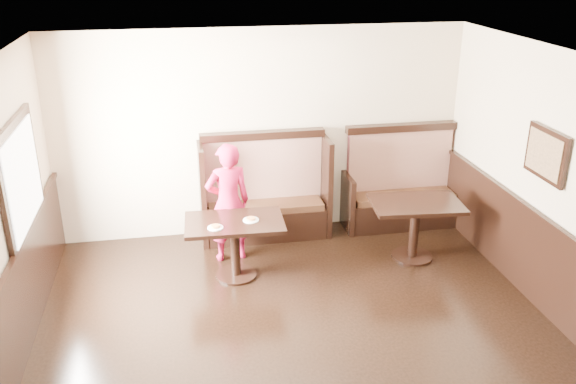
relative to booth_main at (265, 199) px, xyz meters
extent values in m
plane|color=beige|center=(0.00, 0.20, 0.87)|extent=(5.50, 0.00, 5.50)
plane|color=white|center=(0.00, -3.30, 2.27)|extent=(7.00, 7.00, 0.00)
cube|color=black|center=(-2.71, -1.40, 1.02)|extent=(0.05, 1.50, 1.20)
cube|color=white|center=(-2.69, -1.40, 1.02)|extent=(0.01, 1.30, 1.00)
cube|color=black|center=(2.71, -2.10, 1.17)|extent=(0.04, 0.70, 0.55)
cube|color=olive|center=(2.69, -2.10, 1.17)|extent=(0.01, 0.60, 0.45)
cube|color=black|center=(0.00, -0.08, -0.32)|extent=(1.60, 0.50, 0.42)
cube|color=#3A2112|center=(0.00, -0.08, -0.07)|extent=(1.54, 0.46, 0.09)
cube|color=#4C0F1D|center=(0.00, 0.13, 0.37)|extent=(1.60, 0.12, 0.92)
cube|color=black|center=(0.00, 0.13, 0.87)|extent=(1.68, 0.16, 0.10)
cube|color=black|center=(-0.84, 0.02, 0.15)|extent=(0.07, 0.72, 1.36)
cube|color=black|center=(0.84, 0.02, 0.15)|extent=(0.07, 0.72, 1.36)
cube|color=black|center=(1.95, -0.08, -0.32)|extent=(1.50, 0.50, 0.42)
cube|color=#3A2112|center=(1.95, -0.08, -0.07)|extent=(1.44, 0.46, 0.09)
cube|color=#4C0F1D|center=(1.95, 0.13, 0.37)|extent=(1.50, 0.12, 0.92)
cube|color=black|center=(1.95, 0.13, 0.87)|extent=(1.58, 0.16, 0.10)
cube|color=black|center=(1.16, 0.02, -0.13)|extent=(0.07, 0.72, 0.80)
cube|color=black|center=(2.74, 0.02, -0.13)|extent=(0.07, 0.72, 0.80)
cube|color=black|center=(-0.52, -1.08, 0.19)|extent=(1.19, 0.77, 0.05)
cylinder|color=black|center=(-0.52, -1.08, -0.18)|extent=(0.12, 0.12, 0.68)
cylinder|color=black|center=(-0.52, -1.08, -0.51)|extent=(0.50, 0.50, 0.03)
cube|color=black|center=(1.76, -1.03, 0.22)|extent=(1.17, 0.83, 0.05)
cylinder|color=black|center=(1.76, -1.03, -0.16)|extent=(0.12, 0.12, 0.71)
cylinder|color=black|center=(1.76, -1.03, -0.51)|extent=(0.53, 0.53, 0.03)
imported|color=#B7133E|center=(-0.55, -0.61, 0.25)|extent=(0.61, 0.45, 1.54)
cylinder|color=white|center=(-0.76, -1.24, 0.22)|extent=(0.18, 0.18, 0.01)
cylinder|color=tan|center=(-0.76, -1.24, 0.23)|extent=(0.11, 0.11, 0.02)
cylinder|color=#EABA54|center=(-0.76, -1.24, 0.24)|extent=(0.10, 0.10, 0.01)
cylinder|color=white|center=(-0.33, -1.11, 0.22)|extent=(0.19, 0.19, 0.01)
cylinder|color=tan|center=(-0.33, -1.11, 0.23)|extent=(0.12, 0.12, 0.02)
cylinder|color=#EABA54|center=(-0.33, -1.11, 0.24)|extent=(0.10, 0.10, 0.01)
camera|label=1|loc=(-1.10, -7.59, 3.24)|focal=38.00mm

